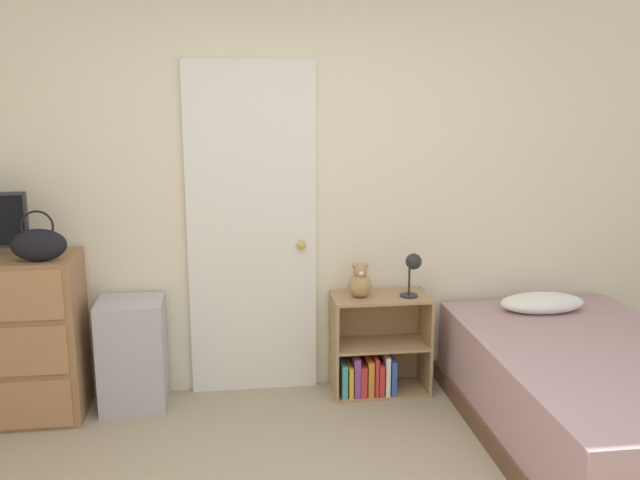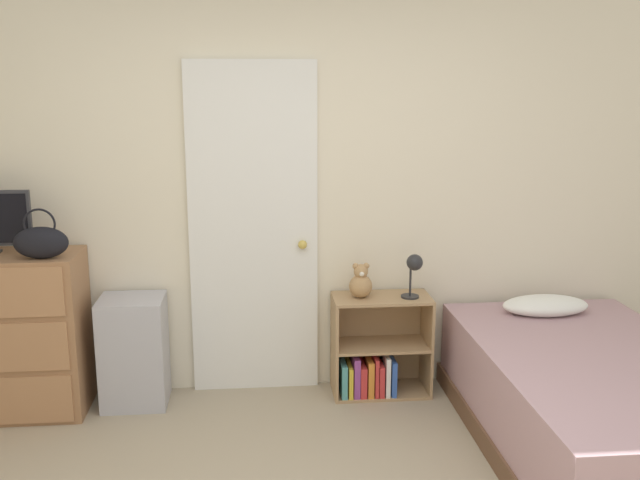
# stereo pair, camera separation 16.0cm
# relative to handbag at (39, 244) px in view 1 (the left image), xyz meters

# --- Properties ---
(wall_back) EXTENTS (10.00, 0.06, 2.55)m
(wall_back) POSITION_rel_handbag_xyz_m (1.41, 0.39, 0.21)
(wall_back) COLOR beige
(wall_back) RESTS_ON ground_plane
(door_closed) EXTENTS (0.79, 0.09, 2.07)m
(door_closed) POSITION_rel_handbag_xyz_m (1.18, 0.33, -0.03)
(door_closed) COLOR white
(door_closed) RESTS_ON ground_plane
(handbag) EXTENTS (0.30, 0.13, 0.29)m
(handbag) POSITION_rel_handbag_xyz_m (0.00, 0.00, 0.00)
(handbag) COLOR black
(handbag) RESTS_ON dresser
(storage_bin) EXTENTS (0.39, 0.34, 0.67)m
(storage_bin) POSITION_rel_handbag_xyz_m (0.44, 0.17, -0.73)
(storage_bin) COLOR #ADADB7
(storage_bin) RESTS_ON ground_plane
(bookshelf) EXTENTS (0.61, 0.31, 0.63)m
(bookshelf) POSITION_rel_handbag_xyz_m (1.93, 0.18, -0.83)
(bookshelf) COLOR tan
(bookshelf) RESTS_ON ground_plane
(teddy_bear) EXTENTS (0.14, 0.14, 0.22)m
(teddy_bear) POSITION_rel_handbag_xyz_m (1.83, 0.18, -0.34)
(teddy_bear) COLOR tan
(teddy_bear) RESTS_ON bookshelf
(desk_lamp) EXTENTS (0.13, 0.12, 0.28)m
(desk_lamp) POSITION_rel_handbag_xyz_m (2.15, 0.14, -0.24)
(desk_lamp) COLOR #262628
(desk_lamp) RESTS_ON bookshelf
(bed) EXTENTS (1.19, 2.00, 0.65)m
(bed) POSITION_rel_handbag_xyz_m (2.97, -0.65, -0.79)
(bed) COLOR brown
(bed) RESTS_ON ground_plane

